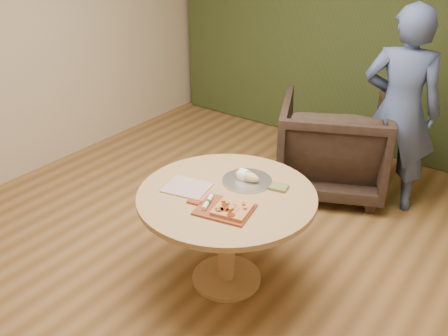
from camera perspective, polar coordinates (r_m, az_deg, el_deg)
name	(u,v)px	position (r m, az deg, el deg)	size (l,w,h in m)	color
room_shell	(195,101)	(3.19, -3.34, 7.66)	(5.04, 6.04, 2.84)	olive
curtain	(369,24)	(5.65, 16.25, 15.49)	(4.80, 0.14, 2.78)	#283518
pedestal_table	(227,211)	(3.49, 0.32, -4.90)	(1.24, 1.24, 0.75)	tan
pizza_paddle	(223,209)	(3.23, -0.08, -4.72)	(0.47, 0.34, 0.01)	brown
flatbread_pizza	(232,209)	(3.19, 0.94, -4.70)	(0.26, 0.26, 0.04)	tan
cutlery_roll	(208,202)	(3.26, -1.88, -3.90)	(0.09, 0.19, 0.03)	white
newspaper	(187,188)	(3.48, -4.23, -2.24)	(0.30, 0.25, 0.01)	silver
serving_tray	(247,181)	(3.56, 2.65, -1.45)	(0.36, 0.36, 0.02)	silver
bread_roll	(246,176)	(3.55, 2.54, -0.90)	(0.19, 0.09, 0.09)	#DCC386
green_packet	(279,187)	(3.49, 6.29, -2.21)	(0.12, 0.10, 0.02)	#545D2A
armchair	(333,141)	(4.88, 12.31, 2.99)	(0.98, 0.92, 1.01)	black
person_standing	(400,111)	(4.61, 19.46, 6.15)	(0.67, 0.44, 1.84)	#3D4E7D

